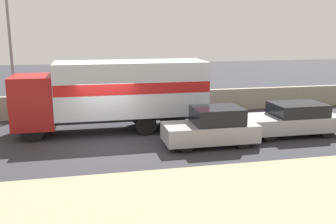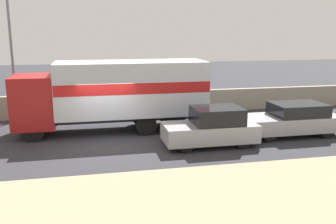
{
  "view_description": "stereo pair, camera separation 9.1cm",
  "coord_description": "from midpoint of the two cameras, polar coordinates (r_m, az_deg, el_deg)",
  "views": [
    {
      "loc": [
        -0.76,
        -15.47,
        4.8
      ],
      "look_at": [
        2.73,
        0.61,
        1.17
      ],
      "focal_mm": 40.0,
      "sensor_mm": 36.0,
      "label": 1
    },
    {
      "loc": [
        -0.67,
        -15.49,
        4.8
      ],
      "look_at": [
        2.73,
        0.61,
        1.17
      ],
      "focal_mm": 40.0,
      "sensor_mm": 36.0,
      "label": 2
    }
  ],
  "objects": [
    {
      "name": "stone_wall_backdrop",
      "position": [
        21.59,
        -9.81,
        1.14
      ],
      "size": [
        60.0,
        0.35,
        1.28
      ],
      "color": "gray",
      "rests_on": "ground_plane"
    },
    {
      "name": "ground_plane",
      "position": [
        16.22,
        -8.9,
        -4.93
      ],
      "size": [
        80.0,
        80.0,
        0.0
      ],
      "primitive_type": "plane",
      "color": "#2D2D33"
    },
    {
      "name": "dirt_shoulder_foreground",
      "position": [
        9.96,
        -6.62,
        -16.32
      ],
      "size": [
        60.0,
        6.74,
        0.04
      ],
      "color": "#9E896B",
      "rests_on": "ground_plane"
    },
    {
      "name": "box_truck",
      "position": [
        17.94,
        -7.66,
        3.17
      ],
      "size": [
        8.91,
        2.56,
        3.34
      ],
      "rotation": [
        0.0,
        0.0,
        3.14
      ],
      "color": "maroon",
      "rests_on": "ground_plane"
    },
    {
      "name": "car_sedan_second",
      "position": [
        18.23,
        18.51,
        -1.07
      ],
      "size": [
        4.57,
        1.88,
        1.49
      ],
      "rotation": [
        0.0,
        0.0,
        3.14
      ],
      "color": "#9E9EA3",
      "rests_on": "ground_plane"
    },
    {
      "name": "car_hatchback",
      "position": [
        15.87,
        6.84,
        -2.34
      ],
      "size": [
        3.91,
        1.76,
        1.63
      ],
      "rotation": [
        0.0,
        0.0,
        3.14
      ],
      "color": "#9E9EA3",
      "rests_on": "ground_plane"
    },
    {
      "name": "street_lamp",
      "position": [
        21.14,
        -22.7,
        9.65
      ],
      "size": [
        0.56,
        0.28,
        7.14
      ],
      "color": "slate",
      "rests_on": "ground_plane"
    }
  ]
}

